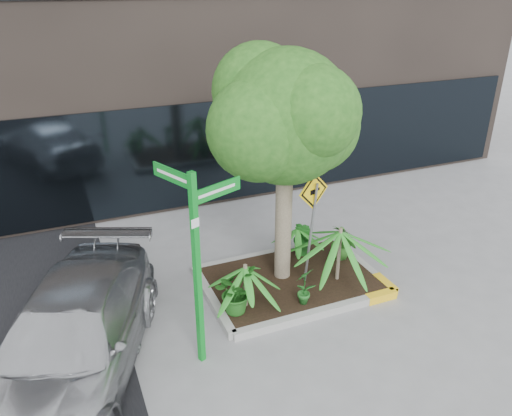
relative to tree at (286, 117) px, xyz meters
name	(u,v)px	position (x,y,z in m)	size (l,w,h in m)	color
ground	(288,295)	(-0.08, -0.48, -3.26)	(80.00, 80.00, 0.00)	gray
planter	(293,280)	(0.15, -0.21, -3.16)	(3.35, 2.36, 0.15)	#9E9E99
tree	(286,117)	(0.00, 0.00, 0.00)	(2.98, 2.64, 4.46)	gray
palm_front	(341,232)	(0.92, -0.54, -2.10)	(1.22, 1.22, 1.35)	gray
palm_left	(245,268)	(-1.01, -0.66, -2.34)	(0.93, 0.93, 1.03)	gray
palm_back	(298,228)	(0.61, 0.55, -2.49)	(0.75, 0.75, 0.84)	gray
parked_car	(72,338)	(-3.88, -1.10, -2.59)	(1.88, 4.62, 1.34)	#B3B3B8
shrub_a	(235,291)	(-1.23, -0.73, -2.72)	(0.71, 0.71, 0.79)	#205F1B
shrub_b	(341,242)	(1.40, 0.13, -2.74)	(0.41, 0.41, 0.73)	#2A681F
shrub_c	(304,285)	(-0.04, -0.99, -2.75)	(0.38, 0.38, 0.72)	#1E611F
shrub_d	(303,238)	(0.73, 0.52, -2.71)	(0.44, 0.44, 0.79)	#1E691F
street_sign_post	(197,249)	(-2.05, -1.44, -1.34)	(1.14, 0.87, 3.11)	#0D9224
cattle_sign	(312,211)	(0.34, -0.47, -1.60)	(0.67, 0.25, 2.23)	slate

